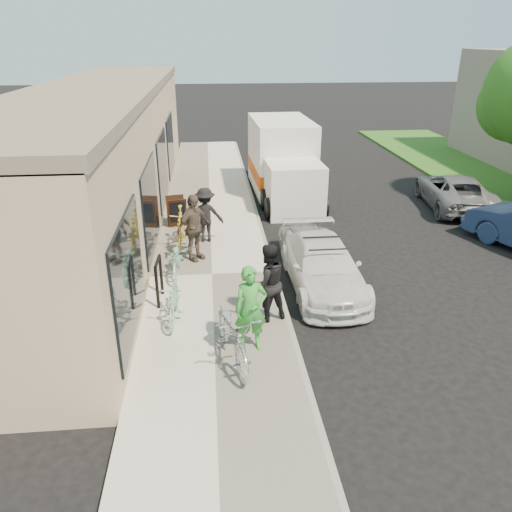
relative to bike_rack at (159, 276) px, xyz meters
name	(u,v)px	position (x,y,z in m)	size (l,w,h in m)	color
ground	(316,342)	(3.16, -1.74, -0.75)	(120.00, 120.00, 0.00)	black
sidewalk	(212,277)	(1.16, 1.26, -0.68)	(3.00, 34.00, 0.15)	beige
curb	(274,274)	(2.71, 1.26, -0.69)	(0.12, 34.00, 0.13)	gray
storefront	(105,154)	(-2.08, 6.25, 1.37)	(3.60, 20.00, 4.22)	tan
bike_rack	(159,276)	(0.00, 0.00, 0.00)	(0.10, 0.71, 1.00)	black
sandwich_board	(177,212)	(0.14, 4.80, -0.13)	(0.66, 0.67, 0.92)	black
sedan_white	(323,266)	(3.78, 0.58, -0.18)	(1.63, 3.95, 1.18)	white
sedan_silver	(309,248)	(3.70, 1.87, -0.25)	(1.18, 2.93, 1.00)	#ABAAB0
moving_truck	(283,163)	(3.94, 8.28, 0.46)	(2.23, 5.63, 2.74)	white
far_car_gray	(454,191)	(9.72, 6.24, -0.17)	(1.94, 4.22, 1.17)	slate
tandem_bike	(233,334)	(1.49, -2.35, -0.07)	(0.71, 2.04, 1.07)	silver
woman_rider	(251,309)	(1.84, -2.01, 0.23)	(0.61, 0.40, 1.66)	green
man_standing	(267,282)	(2.27, -0.97, 0.23)	(0.80, 0.63, 1.66)	black
cruiser_bike_a	(174,300)	(0.36, -0.85, -0.15)	(0.43, 1.51, 0.91)	#83C3AA
cruiser_bike_b	(176,259)	(0.30, 1.31, -0.19)	(0.54, 1.55, 0.82)	#83C3AA
cruiser_bike_c	(180,227)	(0.33, 3.25, -0.07)	(0.50, 1.78, 1.07)	gold
bystander_a	(205,215)	(1.03, 3.50, 0.18)	(1.01, 0.58, 1.56)	black
bystander_b	(193,228)	(0.73, 2.21, 0.28)	(1.03, 0.43, 1.77)	brown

